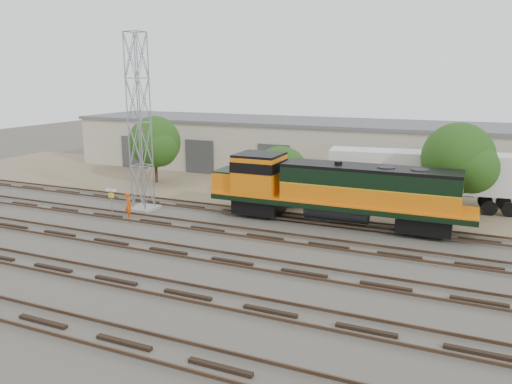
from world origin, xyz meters
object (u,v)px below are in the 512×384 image
at_px(locomotive, 333,189).
at_px(signal_tower, 140,126).
at_px(semi_trailer, 426,173).
at_px(worker, 129,205).

xyz_separation_m(locomotive, signal_tower, (-13.78, -1.87, 3.77)).
xyz_separation_m(locomotive, semi_trailer, (5.18, 7.17, 0.24)).
xyz_separation_m(signal_tower, worker, (0.42, -2.27, -5.25)).
height_order(locomotive, worker, locomotive).
relative_size(signal_tower, semi_trailer, 0.91).
relative_size(worker, semi_trailer, 0.13).
distance_m(locomotive, worker, 14.07).
height_order(locomotive, semi_trailer, locomotive).
height_order(signal_tower, worker, signal_tower).
distance_m(locomotive, signal_tower, 14.41).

